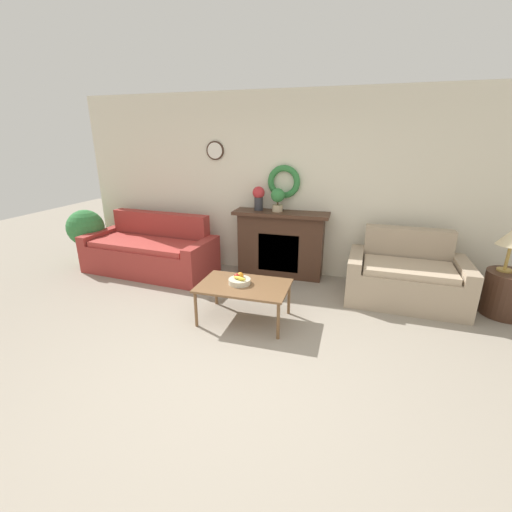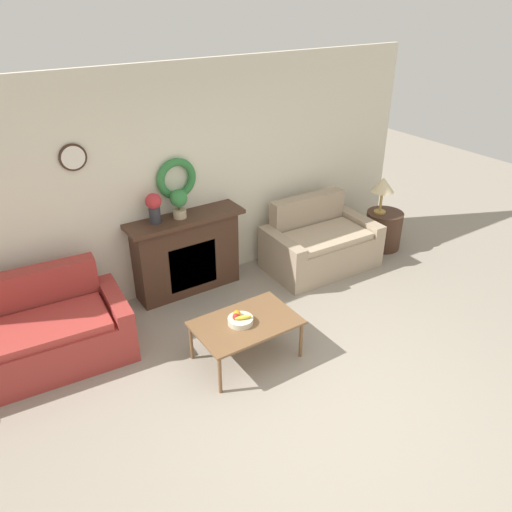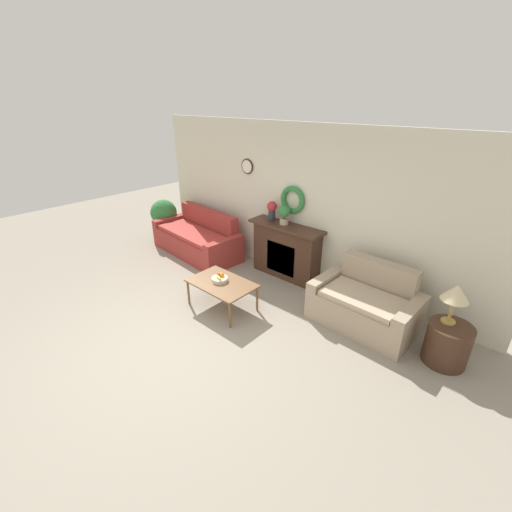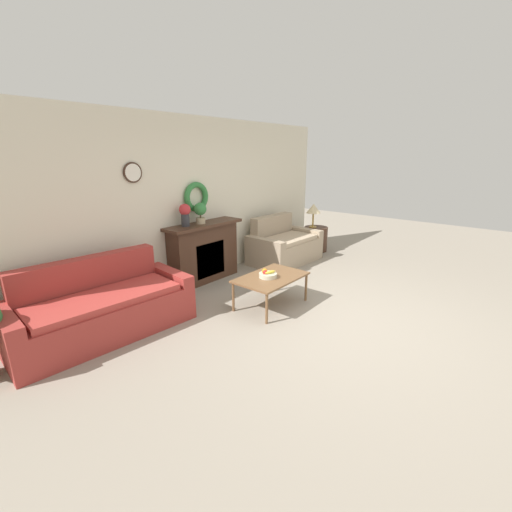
{
  "view_description": "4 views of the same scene",
  "coord_description": "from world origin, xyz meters",
  "px_view_note": "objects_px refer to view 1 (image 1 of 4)",
  "views": [
    {
      "loc": [
        0.97,
        -2.33,
        2.02
      ],
      "look_at": [
        -0.16,
        1.55,
        0.65
      ],
      "focal_mm": 24.0,
      "sensor_mm": 36.0,
      "label": 1
    },
    {
      "loc": [
        -2.31,
        -2.34,
        3.4
      ],
      "look_at": [
        0.27,
        1.58,
        0.84
      ],
      "focal_mm": 35.0,
      "sensor_mm": 36.0,
      "label": 2
    },
    {
      "loc": [
        3.29,
        -2.01,
        3.05
      ],
      "look_at": [
        0.11,
        1.56,
        0.82
      ],
      "focal_mm": 24.0,
      "sensor_mm": 36.0,
      "label": 3
    },
    {
      "loc": [
        -3.81,
        -1.65,
        2.12
      ],
      "look_at": [
        -0.11,
        1.41,
        0.67
      ],
      "focal_mm": 24.0,
      "sensor_mm": 36.0,
      "label": 4
    }
  ],
  "objects_px": {
    "vase_on_mantel_left": "(259,197)",
    "fireplace": "(281,244)",
    "fruit_bowl": "(239,280)",
    "coffee_table": "(244,288)",
    "side_table_by_loveseat": "(507,294)",
    "couch_left": "(151,252)",
    "potted_plant_on_mantel": "(278,198)",
    "potted_plant_floor_by_couch": "(86,230)",
    "loveseat_right": "(406,278)"
  },
  "relations": [
    {
      "from": "couch_left",
      "to": "fruit_bowl",
      "type": "bearing_deg",
      "value": -25.79
    },
    {
      "from": "vase_on_mantel_left",
      "to": "potted_plant_on_mantel",
      "type": "xyz_separation_m",
      "value": [
        0.3,
        -0.02,
        -0.01
      ]
    },
    {
      "from": "fireplace",
      "to": "side_table_by_loveseat",
      "type": "distance_m",
      "value": 2.94
    },
    {
      "from": "couch_left",
      "to": "fruit_bowl",
      "type": "height_order",
      "value": "couch_left"
    },
    {
      "from": "potted_plant_on_mantel",
      "to": "fruit_bowl",
      "type": "bearing_deg",
      "value": -93.93
    },
    {
      "from": "couch_left",
      "to": "coffee_table",
      "type": "height_order",
      "value": "couch_left"
    },
    {
      "from": "loveseat_right",
      "to": "vase_on_mantel_left",
      "type": "xyz_separation_m",
      "value": [
        -2.12,
        0.42,
        0.9
      ]
    },
    {
      "from": "loveseat_right",
      "to": "potted_plant_floor_by_couch",
      "type": "bearing_deg",
      "value": -178.61
    },
    {
      "from": "fireplace",
      "to": "potted_plant_on_mantel",
      "type": "distance_m",
      "value": 0.7
    },
    {
      "from": "coffee_table",
      "to": "vase_on_mantel_left",
      "type": "relative_size",
      "value": 2.9
    },
    {
      "from": "fruit_bowl",
      "to": "vase_on_mantel_left",
      "type": "xyz_separation_m",
      "value": [
        -0.2,
        1.5,
        0.73
      ]
    },
    {
      "from": "fireplace",
      "to": "side_table_by_loveseat",
      "type": "relative_size",
      "value": 2.63
    },
    {
      "from": "loveseat_right",
      "to": "fruit_bowl",
      "type": "distance_m",
      "value": 2.21
    },
    {
      "from": "couch_left",
      "to": "potted_plant_floor_by_couch",
      "type": "xyz_separation_m",
      "value": [
        -1.25,
        0.05,
        0.27
      ]
    },
    {
      "from": "side_table_by_loveseat",
      "to": "potted_plant_on_mantel",
      "type": "height_order",
      "value": "potted_plant_on_mantel"
    },
    {
      "from": "couch_left",
      "to": "loveseat_right",
      "type": "height_order",
      "value": "loveseat_right"
    },
    {
      "from": "couch_left",
      "to": "potted_plant_floor_by_couch",
      "type": "distance_m",
      "value": 1.28
    },
    {
      "from": "coffee_table",
      "to": "potted_plant_on_mantel",
      "type": "xyz_separation_m",
      "value": [
        0.04,
        1.49,
        0.8
      ]
    },
    {
      "from": "potted_plant_on_mantel",
      "to": "coffee_table",
      "type": "bearing_deg",
      "value": -91.66
    },
    {
      "from": "couch_left",
      "to": "vase_on_mantel_left",
      "type": "xyz_separation_m",
      "value": [
        1.67,
        0.41,
        0.9
      ]
    },
    {
      "from": "fruit_bowl",
      "to": "vase_on_mantel_left",
      "type": "height_order",
      "value": "vase_on_mantel_left"
    },
    {
      "from": "fruit_bowl",
      "to": "potted_plant_floor_by_couch",
      "type": "bearing_deg",
      "value": 160.0
    },
    {
      "from": "couch_left",
      "to": "vase_on_mantel_left",
      "type": "bearing_deg",
      "value": 18.11
    },
    {
      "from": "couch_left",
      "to": "fruit_bowl",
      "type": "xyz_separation_m",
      "value": [
        1.87,
        -1.09,
        0.17
      ]
    },
    {
      "from": "couch_left",
      "to": "side_table_by_loveseat",
      "type": "bearing_deg",
      "value": 3.28
    },
    {
      "from": "side_table_by_loveseat",
      "to": "potted_plant_floor_by_couch",
      "type": "distance_m",
      "value": 6.18
    },
    {
      "from": "couch_left",
      "to": "side_table_by_loveseat",
      "type": "height_order",
      "value": "couch_left"
    },
    {
      "from": "side_table_by_loveseat",
      "to": "vase_on_mantel_left",
      "type": "relative_size",
      "value": 1.52
    },
    {
      "from": "couch_left",
      "to": "fruit_bowl",
      "type": "distance_m",
      "value": 2.17
    },
    {
      "from": "fruit_bowl",
      "to": "vase_on_mantel_left",
      "type": "relative_size",
      "value": 0.72
    },
    {
      "from": "couch_left",
      "to": "loveseat_right",
      "type": "distance_m",
      "value": 3.79
    },
    {
      "from": "vase_on_mantel_left",
      "to": "potted_plant_floor_by_couch",
      "type": "relative_size",
      "value": 0.39
    },
    {
      "from": "fruit_bowl",
      "to": "potted_plant_floor_by_couch",
      "type": "relative_size",
      "value": 0.28
    },
    {
      "from": "loveseat_right",
      "to": "fruit_bowl",
      "type": "height_order",
      "value": "loveseat_right"
    },
    {
      "from": "coffee_table",
      "to": "loveseat_right",
      "type": "bearing_deg",
      "value": 30.4
    },
    {
      "from": "fruit_bowl",
      "to": "side_table_by_loveseat",
      "type": "distance_m",
      "value": 3.21
    },
    {
      "from": "vase_on_mantel_left",
      "to": "fireplace",
      "type": "bearing_deg",
      "value": -0.91
    },
    {
      "from": "fireplace",
      "to": "vase_on_mantel_left",
      "type": "relative_size",
      "value": 4.0
    },
    {
      "from": "loveseat_right",
      "to": "coffee_table",
      "type": "distance_m",
      "value": 2.16
    },
    {
      "from": "coffee_table",
      "to": "side_table_by_loveseat",
      "type": "xyz_separation_m",
      "value": [
        2.99,
        1.01,
        -0.14
      ]
    },
    {
      "from": "vase_on_mantel_left",
      "to": "fruit_bowl",
      "type": "bearing_deg",
      "value": -82.55
    },
    {
      "from": "side_table_by_loveseat",
      "to": "vase_on_mantel_left",
      "type": "distance_m",
      "value": 3.42
    },
    {
      "from": "vase_on_mantel_left",
      "to": "side_table_by_loveseat",
      "type": "bearing_deg",
      "value": -8.86
    },
    {
      "from": "potted_plant_on_mantel",
      "to": "potted_plant_floor_by_couch",
      "type": "height_order",
      "value": "potted_plant_on_mantel"
    },
    {
      "from": "vase_on_mantel_left",
      "to": "loveseat_right",
      "type": "bearing_deg",
      "value": -11.26
    },
    {
      "from": "fruit_bowl",
      "to": "loveseat_right",
      "type": "bearing_deg",
      "value": 29.21
    },
    {
      "from": "potted_plant_floor_by_couch",
      "to": "loveseat_right",
      "type": "bearing_deg",
      "value": -0.71
    },
    {
      "from": "potted_plant_on_mantel",
      "to": "potted_plant_floor_by_couch",
      "type": "xyz_separation_m",
      "value": [
        -3.22,
        -0.34,
        -0.63
      ]
    },
    {
      "from": "coffee_table",
      "to": "side_table_by_loveseat",
      "type": "distance_m",
      "value": 3.16
    },
    {
      "from": "fireplace",
      "to": "couch_left",
      "type": "distance_m",
      "value": 2.07
    }
  ]
}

